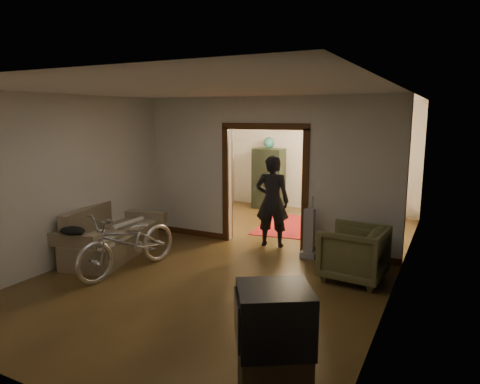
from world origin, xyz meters
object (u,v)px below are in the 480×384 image
Objects in this scene: locker at (269,179)px; desk at (356,203)px; bicycle at (129,241)px; armchair at (353,253)px; sofa at (112,231)px; person at (272,201)px.

locker is 1.48× the size of desk.
bicycle is at bearing -90.02° from locker.
sofa is at bearing -74.15° from armchair.
armchair is 5.14m from locker.
person is (1.48, 2.30, 0.37)m from bicycle.
locker is at bearing -77.01° from person.
sofa reaches higher than desk.
person is at bearing -112.95° from desk.
locker reaches higher than bicycle.
person is 1.08× the size of locker.
locker is (-1.38, 3.05, -0.07)m from person.
sofa is 4.13m from armchair.
locker reaches higher than desk.
bicycle is 1.09× the size of person.
bicycle is 2.76m from person.
person reaches higher than desk.
bicycle is 1.75× the size of desk.
sofa is 1.80× the size of desk.
bicycle is 5.36m from locker.
locker reaches higher than sofa.
bicycle reaches higher than desk.
desk is at bearing -120.81° from person.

